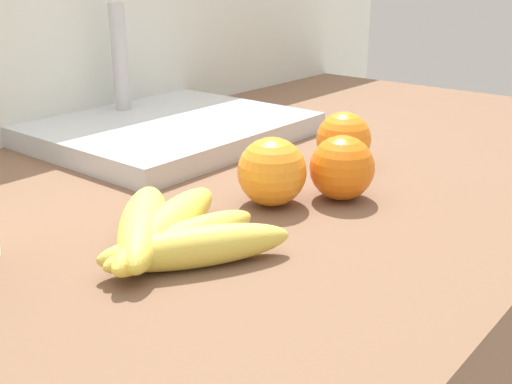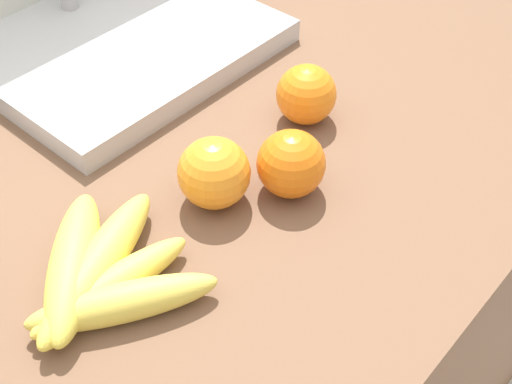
% 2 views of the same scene
% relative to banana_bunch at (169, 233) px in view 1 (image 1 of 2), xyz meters
% --- Properties ---
extents(wall_back, '(2.05, 0.06, 1.30)m').
position_rel_banana_bunch_xyz_m(wall_back, '(0.09, 0.47, -0.30)').
color(wall_back, silver).
rests_on(wall_back, ground).
extents(banana_bunch, '(0.19, 0.20, 0.04)m').
position_rel_banana_bunch_xyz_m(banana_bunch, '(0.00, 0.00, 0.00)').
color(banana_bunch, '#D9C34C').
rests_on(banana_bunch, counter).
extents(orange_front, '(0.07, 0.07, 0.07)m').
position_rel_banana_bunch_xyz_m(orange_front, '(0.22, -0.05, 0.02)').
color(orange_front, orange).
rests_on(orange_front, counter).
extents(orange_far_right, '(0.07, 0.07, 0.07)m').
position_rel_banana_bunch_xyz_m(orange_far_right, '(0.32, 0.02, 0.02)').
color(orange_far_right, orange).
rests_on(orange_far_right, counter).
extents(orange_back_right, '(0.08, 0.08, 0.08)m').
position_rel_banana_bunch_xyz_m(orange_back_right, '(0.15, 0.00, 0.02)').
color(orange_back_right, orange).
rests_on(orange_back_right, counter).
extents(sink_basin, '(0.37, 0.31, 0.19)m').
position_rel_banana_bunch_xyz_m(sink_basin, '(0.27, 0.29, -0.00)').
color(sink_basin, '#B7BABF').
rests_on(sink_basin, counter).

